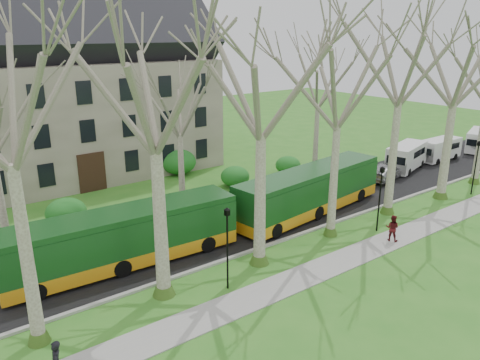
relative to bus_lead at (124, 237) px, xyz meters
name	(u,v)px	position (x,y,z in m)	size (l,w,h in m)	color
ground	(300,250)	(9.12, -4.43, -1.69)	(120.00, 120.00, 0.00)	#317722
sidewalk	(331,265)	(9.12, -6.93, -1.66)	(70.00, 2.00, 0.06)	gray
road	(244,221)	(9.12, 1.07, -1.66)	(80.00, 8.00, 0.06)	black
curb	(283,240)	(9.12, -2.93, -1.62)	(80.00, 0.25, 0.14)	#A5A39E
building	(60,85)	(3.12, 19.57, 6.38)	(26.50, 12.20, 16.00)	slate
tree_row_verge	(301,134)	(9.12, -4.13, 5.31)	(49.00, 7.00, 14.00)	gray
tree_row_far	(184,125)	(7.79, 6.57, 4.31)	(33.00, 7.00, 12.00)	gray
lamp_row	(314,215)	(9.12, -5.43, 0.88)	(36.22, 0.22, 4.30)	black
hedges	(128,189)	(4.46, 9.57, -0.69)	(30.60, 8.60, 2.00)	#1A5D20
bus_lead	(124,237)	(0.00, 0.00, 0.00)	(13.04, 2.72, 3.26)	#154A1A
bus_follow	(310,191)	(13.83, -0.53, 0.02)	(13.16, 2.74, 3.29)	#154A1A
sedan	(386,171)	(24.81, 1.11, -0.93)	(1.97, 4.84, 1.41)	#A1A1A6
van_a	(406,157)	(28.74, 1.79, -0.42)	(5.55, 2.02, 2.42)	silver
van_b	(440,150)	(34.33, 1.79, -0.53)	(5.02, 1.83, 2.19)	silver
van_c	(478,141)	(41.34, 1.47, -0.50)	(5.17, 1.88, 2.26)	silver
pedestrian_b	(392,228)	(14.53, -6.99, -0.79)	(0.81, 0.63, 1.67)	#4F1215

